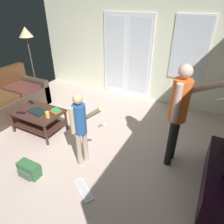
# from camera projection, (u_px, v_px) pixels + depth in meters

# --- Properties ---
(ground_plane) EXTENTS (5.42, 5.04, 0.02)m
(ground_plane) POSITION_uv_depth(u_px,v_px,m) (77.00, 145.00, 3.72)
(ground_plane) COLOR beige
(wall_back_with_doors) EXTENTS (5.42, 0.09, 2.68)m
(wall_back_with_doors) POSITION_uv_depth(u_px,v_px,m) (134.00, 48.00, 4.96)
(wall_back_with_doors) COLOR silver
(wall_back_with_doors) RESTS_ON ground_plane
(coffee_table) EXTENTS (0.98, 0.64, 0.46)m
(coffee_table) POSITION_uv_depth(u_px,v_px,m) (38.00, 116.00, 3.96)
(coffee_table) COLOR #3D251E
(coffee_table) RESTS_ON ground_plane
(tv_stand) EXTENTS (0.42, 1.40, 0.46)m
(tv_stand) POSITION_uv_depth(u_px,v_px,m) (221.00, 181.00, 2.70)
(tv_stand) COLOR black
(tv_stand) RESTS_ON ground_plane
(person_adult) EXTENTS (0.72, 0.45, 1.66)m
(person_adult) POSITION_uv_depth(u_px,v_px,m) (180.00, 109.00, 2.87)
(person_adult) COLOR black
(person_adult) RESTS_ON ground_plane
(person_child) EXTENTS (0.51, 0.33, 1.24)m
(person_child) POSITION_uv_depth(u_px,v_px,m) (81.00, 125.00, 2.97)
(person_child) COLOR tan
(person_child) RESTS_ON ground_plane
(floor_lamp) EXTENTS (0.35, 0.35, 1.77)m
(floor_lamp) POSITION_uv_depth(u_px,v_px,m) (26.00, 36.00, 5.03)
(floor_lamp) COLOR #333632
(floor_lamp) RESTS_ON ground_plane
(backpack) EXTENTS (0.34, 0.20, 0.23)m
(backpack) POSITION_uv_depth(u_px,v_px,m) (29.00, 170.00, 3.03)
(backpack) COLOR #34653B
(backpack) RESTS_ON ground_plane
(loose_keyboard) EXTENTS (0.44, 0.34, 0.02)m
(loose_keyboard) POSITION_uv_depth(u_px,v_px,m) (84.00, 190.00, 2.84)
(loose_keyboard) COLOR white
(loose_keyboard) RESTS_ON ground_plane
(laptop_closed) EXTENTS (0.38, 0.26, 0.03)m
(laptop_closed) POSITION_uv_depth(u_px,v_px,m) (38.00, 111.00, 3.86)
(laptop_closed) COLOR black
(laptop_closed) RESTS_ON coffee_table
(cup_near_edge) EXTENTS (0.08, 0.08, 0.12)m
(cup_near_edge) POSITION_uv_depth(u_px,v_px,m) (47.00, 115.00, 3.65)
(cup_near_edge) COLOR gold
(cup_near_edge) RESTS_ON coffee_table
(tv_remote_black) EXTENTS (0.18, 0.10, 0.02)m
(tv_remote_black) POSITION_uv_depth(u_px,v_px,m) (31.00, 102.00, 4.20)
(tv_remote_black) COLOR black
(tv_remote_black) RESTS_ON coffee_table
(dvd_remote_slim) EXTENTS (0.18, 0.10, 0.02)m
(dvd_remote_slim) POSITION_uv_depth(u_px,v_px,m) (21.00, 113.00, 3.82)
(dvd_remote_slim) COLOR black
(dvd_remote_slim) RESTS_ON coffee_table
(book_stack) EXTENTS (0.21, 0.19, 0.04)m
(book_stack) POSITION_uv_depth(u_px,v_px,m) (56.00, 111.00, 3.88)
(book_stack) COLOR orange
(book_stack) RESTS_ON coffee_table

